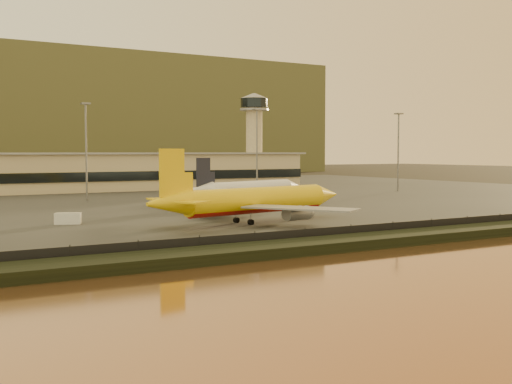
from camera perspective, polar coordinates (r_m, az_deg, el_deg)
ground at (r=102.62m, az=2.98°, el=-3.69°), size 900.00×900.00×0.00m
embankment at (r=88.96m, az=9.04°, el=-4.40°), size 320.00×7.00×1.40m
tarmac at (r=188.92m, az=-13.10°, el=-0.42°), size 320.00×220.00×0.20m
perimeter_fence at (r=91.97m, az=7.46°, el=-3.74°), size 300.00×0.05×2.20m
terminal_building at (r=214.66m, az=-19.27°, el=1.58°), size 202.00×25.00×12.60m
control_tower at (r=250.21m, az=-0.16°, el=5.57°), size 11.20×11.20×35.50m
apron_light_masts at (r=175.05m, az=-6.50°, el=4.45°), size 152.20×12.20×25.40m
dhl_cargo_jet at (r=115.33m, az=-0.22°, el=-0.80°), size 44.40×42.88×13.31m
white_narrowbody_jet at (r=160.77m, az=-0.60°, el=0.24°), size 39.00×37.14×11.43m
gse_vehicle_yellow at (r=133.93m, az=-1.17°, el=-1.48°), size 4.46×2.38×1.92m
gse_vehicle_white at (r=118.42m, az=-16.37°, el=-2.27°), size 4.90×3.60×2.01m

